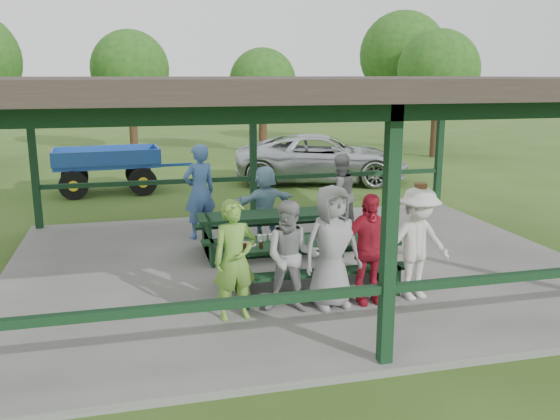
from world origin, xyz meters
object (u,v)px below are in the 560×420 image
object	(u,v)px
contestant_grey_left	(291,257)
spectator_grey	(339,194)
picnic_table_far	(271,227)
contestant_grey_mid	(332,247)
contestant_green	(235,260)
farm_trailer	(107,169)
contestant_red	(368,249)
contestant_white_fedora	(418,243)
pickup_truck	(321,159)
spectator_blue	(200,192)
picnic_table_near	(312,258)
spectator_lblue	(265,204)

from	to	relation	value
contestant_grey_left	spectator_grey	distance (m)	4.35
picnic_table_far	contestant_grey_mid	distance (m)	2.86
contestant_green	contestant_grey_mid	bearing A→B (deg)	-3.49
contestant_grey_mid	farm_trailer	distance (m)	10.70
contestant_green	contestant_red	bearing A→B (deg)	-3.94
contestant_red	contestant_white_fedora	size ratio (longest dim) A/B	0.93
spectator_grey	pickup_truck	size ratio (longest dim) A/B	0.31
spectator_blue	contestant_grey_left	bearing A→B (deg)	80.53
contestant_grey_mid	pickup_truck	xyz separation A→B (m)	(3.18, 10.27, -0.23)
picnic_table_near	pickup_truck	distance (m)	9.99
picnic_table_near	contestant_grey_left	size ratio (longest dim) A/B	1.68
contestant_red	spectator_lblue	distance (m)	3.68
picnic_table_far	contestant_red	size ratio (longest dim) A/B	1.67
contestant_grey_left	contestant_red	distance (m)	1.17
contestant_green	contestant_red	world-z (taller)	contestant_green
contestant_green	spectator_lblue	bearing A→B (deg)	64.47
contestant_grey_left	spectator_lblue	distance (m)	3.70
picnic_table_near	spectator_grey	world-z (taller)	spectator_grey
picnic_table_near	contestant_grey_mid	world-z (taller)	contestant_grey_mid
contestant_white_fedora	spectator_lblue	distance (m)	3.92
picnic_table_near	farm_trailer	xyz separation A→B (m)	(-3.37, 9.32, 0.12)
spectator_grey	farm_trailer	xyz separation A→B (m)	(-4.87, 6.37, -0.25)
picnic_table_far	farm_trailer	xyz separation A→B (m)	(-3.18, 7.32, 0.12)
picnic_table_near	contestant_white_fedora	bearing A→B (deg)	-30.99
contestant_green	farm_trailer	distance (m)	10.42
spectator_grey	pickup_truck	world-z (taller)	spectator_grey
contestant_red	spectator_lblue	size ratio (longest dim) A/B	1.07
picnic_table_far	contestant_grey_left	xyz separation A→B (m)	(-0.37, -2.87, 0.32)
spectator_lblue	farm_trailer	bearing A→B (deg)	-80.03
contestant_grey_left	farm_trailer	bearing A→B (deg)	122.13
spectator_blue	spectator_grey	bearing A→B (deg)	152.07
spectator_blue	spectator_grey	size ratio (longest dim) A/B	1.15
contestant_green	picnic_table_far	bearing A→B (deg)	61.05
spectator_lblue	spectator_grey	world-z (taller)	spectator_grey
pickup_truck	farm_trailer	world-z (taller)	pickup_truck
contestant_red	farm_trailer	size ratio (longest dim) A/B	0.41
pickup_truck	spectator_grey	bearing A→B (deg)	-179.53
picnic_table_near	contestant_grey_mid	bearing A→B (deg)	-87.09
picnic_table_far	contestant_green	xyz separation A→B (m)	(-1.18, -2.91, 0.35)
contestant_grey_left	farm_trailer	distance (m)	10.57
contestant_red	spectator_grey	distance (m)	3.86
contestant_grey_left	contestant_red	xyz separation A→B (m)	(1.17, 0.07, 0.02)
contestant_white_fedora	spectator_lblue	size ratio (longest dim) A/B	1.15
pickup_truck	picnic_table_far	bearing A→B (deg)	170.67
contestant_grey_mid	contestant_red	world-z (taller)	contestant_grey_mid
contestant_green	contestant_red	xyz separation A→B (m)	(1.97, 0.10, -0.01)
picnic_table_far	spectator_blue	size ratio (longest dim) A/B	1.41
picnic_table_near	pickup_truck	xyz separation A→B (m)	(3.22, 9.45, 0.18)
contestant_grey_mid	contestant_white_fedora	distance (m)	1.33
spectator_lblue	spectator_blue	size ratio (longest dim) A/B	0.79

